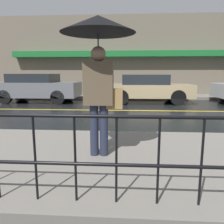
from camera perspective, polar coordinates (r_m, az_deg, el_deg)
The scene contains 8 objects.
ground_plane at distance 8.57m, azimuth 12.44°, elevation 0.31°, with size 80.00×80.00×0.00m, color black.
sidewalk_near at distance 3.71m, azimuth 24.68°, elevation -11.94°, with size 28.00×2.96×0.15m.
sidewalk_far at distance 13.17m, azimuth 9.40°, elevation 4.04°, with size 28.00×2.04×0.15m.
lane_marking at distance 8.57m, azimuth 12.44°, elevation 0.34°, with size 25.20×0.12×0.01m.
building_storefront at distance 14.27m, azimuth 9.23°, elevation 14.23°, with size 28.00×0.85×4.97m.
pedestrian at distance 3.29m, azimuth -3.54°, elevation 17.06°, with size 1.08×1.08×2.07m.
car_grey at distance 11.63m, azimuth -18.97°, elevation 6.12°, with size 4.09×1.89×1.40m.
car_tan at distance 10.79m, azimuth 9.15°, elevation 6.18°, with size 4.12×1.79×1.36m.
Camera 1 is at (-1.32, -8.35, 1.40)m, focal length 35.00 mm.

